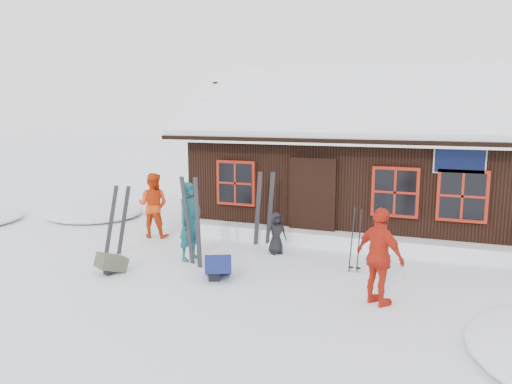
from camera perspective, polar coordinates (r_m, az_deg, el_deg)
ground at (r=10.30m, az=-2.04°, el=-8.58°), size 120.00×120.00×0.00m
mountain_hut at (r=14.27m, az=11.50°, el=2.74°), size 8.90×6.09×4.42m
snow_drift at (r=11.88m, az=9.00°, el=-5.37°), size 7.60×0.60×0.35m
snow_mounds at (r=11.53m, az=9.31°, el=-6.73°), size 20.60×13.20×0.48m
skier_teal at (r=10.68m, az=-7.57°, el=-3.34°), size 0.54×0.69×1.68m
skier_orange_left at (r=12.79m, az=-11.68°, el=-1.47°), size 0.88×0.74×1.63m
skier_orange_right at (r=8.42m, az=13.97°, el=-7.21°), size 1.01×0.86×1.62m
skier_crouched at (r=11.12m, az=2.34°, el=-4.73°), size 0.54×0.53×0.94m
ski_pair_left at (r=11.38m, az=-15.57°, el=-3.24°), size 0.56×0.37×1.60m
ski_pair_mid at (r=10.32m, az=-7.27°, el=-3.48°), size 0.58×0.25×1.89m
ski_pair_right at (r=11.84m, az=0.92°, el=-1.99°), size 0.47×0.26×1.79m
ski_poles at (r=10.04m, az=11.29°, el=-5.52°), size 0.24×0.12×1.33m
backpack_blue at (r=9.64m, az=-4.34°, el=-8.78°), size 0.72×0.80×0.35m
backpack_olive at (r=10.31m, az=-16.18°, el=-8.11°), size 0.59×0.65×0.29m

